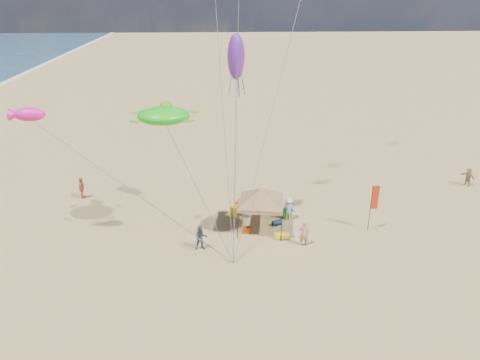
{
  "coord_description": "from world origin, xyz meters",
  "views": [
    {
      "loc": [
        -1.31,
        -21.21,
        14.28
      ],
      "look_at": [
        0.0,
        3.0,
        4.0
      ],
      "focal_mm": 34.29,
      "sensor_mm": 36.0,
      "label": 1
    }
  ],
  "objects_px": {
    "person_near_a": "(304,233)",
    "person_far_a": "(82,188)",
    "cooler_red": "(246,230)",
    "person_far_c": "(468,177)",
    "canopy_tent": "(261,190)",
    "person_near_b": "(201,238)",
    "beach_cart": "(282,236)",
    "cooler_blue": "(289,208)",
    "chair_green": "(287,213)",
    "feather_flag": "(374,200)",
    "chair_yellow": "(234,211)",
    "person_near_c": "(289,209)"
  },
  "relations": [
    {
      "from": "person_near_a",
      "to": "person_far_a",
      "type": "xyz_separation_m",
      "value": [
        -14.89,
        7.43,
        -0.01
      ]
    },
    {
      "from": "cooler_red",
      "to": "person_far_c",
      "type": "bearing_deg",
      "value": 20.19
    },
    {
      "from": "canopy_tent",
      "to": "person_near_b",
      "type": "xyz_separation_m",
      "value": [
        -3.7,
        -2.22,
        -1.99
      ]
    },
    {
      "from": "cooler_red",
      "to": "beach_cart",
      "type": "relative_size",
      "value": 0.6
    },
    {
      "from": "cooler_blue",
      "to": "beach_cart",
      "type": "xyz_separation_m",
      "value": [
        -1.02,
        -3.78,
        0.01
      ]
    },
    {
      "from": "beach_cart",
      "to": "person_near_a",
      "type": "height_order",
      "value": "person_near_a"
    },
    {
      "from": "chair_green",
      "to": "person_near_a",
      "type": "distance_m",
      "value": 3.58
    },
    {
      "from": "feather_flag",
      "to": "beach_cart",
      "type": "distance_m",
      "value": 6.12
    },
    {
      "from": "feather_flag",
      "to": "chair_yellow",
      "type": "height_order",
      "value": "feather_flag"
    },
    {
      "from": "beach_cart",
      "to": "person_near_c",
      "type": "xyz_separation_m",
      "value": [
        0.76,
        2.49,
        0.59
      ]
    },
    {
      "from": "beach_cart",
      "to": "person_far_a",
      "type": "xyz_separation_m",
      "value": [
        -13.72,
        6.6,
        0.6
      ]
    },
    {
      "from": "cooler_red",
      "to": "cooler_blue",
      "type": "xyz_separation_m",
      "value": [
        3.16,
        2.92,
        0.0
      ]
    },
    {
      "from": "cooler_blue",
      "to": "person_far_c",
      "type": "relative_size",
      "value": 0.37
    },
    {
      "from": "person_near_a",
      "to": "person_far_c",
      "type": "xyz_separation_m",
      "value": [
        14.32,
        8.17,
        -0.08
      ]
    },
    {
      "from": "cooler_blue",
      "to": "person_far_a",
      "type": "bearing_deg",
      "value": 169.15
    },
    {
      "from": "cooler_red",
      "to": "beach_cart",
      "type": "distance_m",
      "value": 2.31
    },
    {
      "from": "cooler_blue",
      "to": "chair_green",
      "type": "bearing_deg",
      "value": -105.72
    },
    {
      "from": "beach_cart",
      "to": "person_far_a",
      "type": "distance_m",
      "value": 15.24
    },
    {
      "from": "person_far_a",
      "to": "chair_green",
      "type": "bearing_deg",
      "value": -102.5
    },
    {
      "from": "chair_green",
      "to": "person_near_a",
      "type": "bearing_deg",
      "value": -82.66
    },
    {
      "from": "cooler_red",
      "to": "person_near_c",
      "type": "bearing_deg",
      "value": 29.36
    },
    {
      "from": "person_near_a",
      "to": "person_far_c",
      "type": "distance_m",
      "value": 16.49
    },
    {
      "from": "canopy_tent",
      "to": "person_far_c",
      "type": "height_order",
      "value": "canopy_tent"
    },
    {
      "from": "chair_green",
      "to": "beach_cart",
      "type": "height_order",
      "value": "chair_green"
    },
    {
      "from": "feather_flag",
      "to": "person_near_b",
      "type": "xyz_separation_m",
      "value": [
        -10.67,
        -1.76,
        -1.32
      ]
    },
    {
      "from": "person_far_c",
      "to": "chair_green",
      "type": "bearing_deg",
      "value": -98.03
    },
    {
      "from": "cooler_blue",
      "to": "beach_cart",
      "type": "height_order",
      "value": "cooler_blue"
    },
    {
      "from": "beach_cart",
      "to": "person_near_c",
      "type": "relative_size",
      "value": 0.57
    },
    {
      "from": "chair_yellow",
      "to": "person_near_a",
      "type": "height_order",
      "value": "person_near_a"
    },
    {
      "from": "person_near_c",
      "to": "person_far_a",
      "type": "distance_m",
      "value": 15.06
    },
    {
      "from": "person_near_c",
      "to": "person_near_a",
      "type": "bearing_deg",
      "value": 110.58
    },
    {
      "from": "canopy_tent",
      "to": "person_far_a",
      "type": "distance_m",
      "value": 13.76
    },
    {
      "from": "beach_cart",
      "to": "person_far_c",
      "type": "relative_size",
      "value": 0.62
    },
    {
      "from": "beach_cart",
      "to": "person_near_c",
      "type": "bearing_deg",
      "value": 72.97
    },
    {
      "from": "canopy_tent",
      "to": "chair_yellow",
      "type": "height_order",
      "value": "canopy_tent"
    },
    {
      "from": "chair_yellow",
      "to": "person_near_c",
      "type": "height_order",
      "value": "person_near_c"
    },
    {
      "from": "beach_cart",
      "to": "person_near_a",
      "type": "xyz_separation_m",
      "value": [
        1.17,
        -0.83,
        0.61
      ]
    },
    {
      "from": "canopy_tent",
      "to": "person_far_a",
      "type": "relative_size",
      "value": 3.31
    },
    {
      "from": "feather_flag",
      "to": "cooler_red",
      "type": "xyz_separation_m",
      "value": [
        -7.91,
        0.07,
        -1.89
      ]
    },
    {
      "from": "beach_cart",
      "to": "cooler_blue",
      "type": "bearing_deg",
      "value": 74.93
    },
    {
      "from": "cooler_red",
      "to": "person_far_c",
      "type": "relative_size",
      "value": 0.37
    },
    {
      "from": "chair_green",
      "to": "chair_yellow",
      "type": "height_order",
      "value": "same"
    },
    {
      "from": "person_near_a",
      "to": "person_near_b",
      "type": "relative_size",
      "value": 1.06
    },
    {
      "from": "beach_cart",
      "to": "cooler_red",
      "type": "bearing_deg",
      "value": 158.29
    },
    {
      "from": "canopy_tent",
      "to": "cooler_blue",
      "type": "relative_size",
      "value": 9.8
    },
    {
      "from": "feather_flag",
      "to": "person_near_c",
      "type": "relative_size",
      "value": 1.98
    },
    {
      "from": "cooler_red",
      "to": "chair_yellow",
      "type": "distance_m",
      "value": 2.46
    },
    {
      "from": "canopy_tent",
      "to": "cooler_blue",
      "type": "bearing_deg",
      "value": 48.81
    },
    {
      "from": "chair_green",
      "to": "chair_yellow",
      "type": "distance_m",
      "value": 3.56
    },
    {
      "from": "beach_cart",
      "to": "person_near_a",
      "type": "distance_m",
      "value": 1.56
    }
  ]
}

